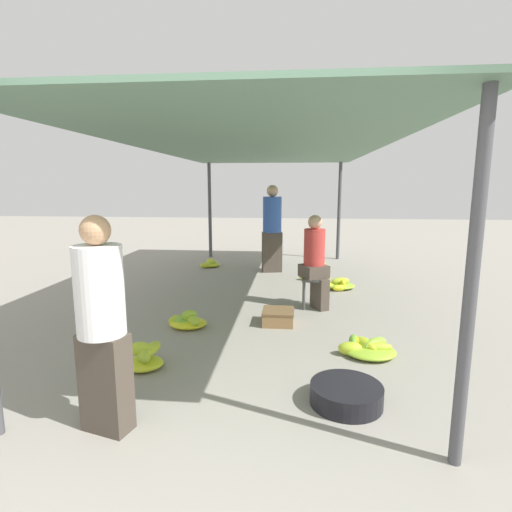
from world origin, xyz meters
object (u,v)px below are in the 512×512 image
(basin_black, at_px, (346,394))
(banana_pile_left_0, at_px, (144,357))
(stool, at_px, (313,283))
(banana_pile_right_2, at_px, (315,276))
(banana_pile_right_0, at_px, (367,348))
(banana_pile_left_2, at_px, (210,264))
(vendor_seated, at_px, (315,260))
(banana_pile_right_1, at_px, (339,285))
(vendor_foreground, at_px, (102,323))
(crate_near, at_px, (278,317))
(shopper_walking_mid, at_px, (272,227))
(banana_pile_left_1, at_px, (187,321))
(banana_pile_right_3, at_px, (316,262))

(basin_black, distance_m, banana_pile_left_0, 1.94)
(stool, relative_size, basin_black, 0.77)
(banana_pile_right_2, bearing_deg, banana_pile_right_0, -83.63)
(banana_pile_left_2, distance_m, banana_pile_right_2, 2.44)
(stool, relative_size, banana_pile_left_2, 0.98)
(vendor_seated, xyz_separation_m, banana_pile_right_1, (0.48, 1.14, -0.64))
(banana_pile_left_0, distance_m, banana_pile_left_2, 4.92)
(basin_black, height_order, banana_pile_left_2, banana_pile_left_2)
(vendor_seated, bearing_deg, banana_pile_left_0, -129.06)
(vendor_seated, bearing_deg, vendor_foreground, -117.55)
(vendor_seated, bearing_deg, crate_near, -123.42)
(basin_black, bearing_deg, banana_pile_right_2, 90.53)
(banana_pile_left_0, bearing_deg, banana_pile_left_2, 94.54)
(banana_pile_right_2, bearing_deg, banana_pile_left_0, -115.23)
(shopper_walking_mid, bearing_deg, stool, -72.89)
(stool, xyz_separation_m, basin_black, (0.16, -2.63, -0.28))
(banana_pile_right_1, distance_m, crate_near, 2.13)
(vendor_seated, bearing_deg, banana_pile_right_0, -73.63)
(crate_near, bearing_deg, basin_black, -71.30)
(vendor_seated, distance_m, basin_black, 2.70)
(basin_black, height_order, banana_pile_right_1, banana_pile_right_1)
(banana_pile_left_1, bearing_deg, vendor_seated, 30.79)
(stool, relative_size, vendor_seated, 0.33)
(vendor_foreground, bearing_deg, banana_pile_right_2, 70.50)
(banana_pile_left_2, bearing_deg, banana_pile_right_1, -31.86)
(banana_pile_left_1, xyz_separation_m, banana_pile_right_1, (2.12, 2.11, -0.00))
(crate_near, bearing_deg, vendor_foreground, -115.56)
(vendor_foreground, relative_size, banana_pile_left_2, 3.40)
(vendor_foreground, bearing_deg, crate_near, 64.44)
(banana_pile_left_1, bearing_deg, banana_pile_left_2, 97.54)
(vendor_seated, height_order, banana_pile_right_1, vendor_seated)
(vendor_seated, bearing_deg, stool, 151.35)
(vendor_foreground, relative_size, shopper_walking_mid, 0.88)
(vendor_seated, xyz_separation_m, banana_pile_right_3, (0.17, 3.16, -0.63))
(banana_pile_left_1, height_order, shopper_walking_mid, shopper_walking_mid)
(banana_pile_left_1, height_order, banana_pile_right_2, banana_pile_left_1)
(banana_pile_right_1, bearing_deg, banana_pile_right_0, -90.17)
(banana_pile_left_1, xyz_separation_m, shopper_walking_mid, (0.87, 3.40, 0.85))
(vendor_seated, bearing_deg, banana_pile_left_1, -149.21)
(vendor_foreground, xyz_separation_m, banana_pile_right_0, (2.11, 1.52, -0.74))
(vendor_seated, relative_size, crate_near, 3.35)
(banana_pile_right_1, xyz_separation_m, banana_pile_right_3, (-0.31, 2.02, 0.01))
(banana_pile_left_0, height_order, banana_pile_right_1, banana_pile_left_0)
(banana_pile_left_1, bearing_deg, banana_pile_right_0, -16.80)
(banana_pile_left_0, relative_size, shopper_walking_mid, 0.23)
(stool, height_order, banana_pile_right_1, stool)
(vendor_foreground, xyz_separation_m, shopper_walking_mid, (0.87, 5.56, 0.11))
(stool, height_order, vendor_seated, vendor_seated)
(banana_pile_left_0, relative_size, banana_pile_right_2, 0.65)
(vendor_seated, height_order, banana_pile_left_1, vendor_seated)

